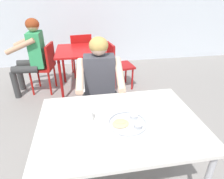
{
  "coord_description": "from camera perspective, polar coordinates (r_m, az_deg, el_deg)",
  "views": [
    {
      "loc": [
        -0.18,
        -1.18,
        1.64
      ],
      "look_at": [
        0.07,
        0.26,
        0.87
      ],
      "focal_mm": 31.05,
      "sensor_mm": 36.0,
      "label": 1
    }
  ],
  "objects": [
    {
      "name": "chair_red_right",
      "position": [
        3.41,
        1.4,
        7.8
      ],
      "size": [
        0.47,
        0.45,
        0.83
      ],
      "color": "#A51415",
      "rests_on": "ground"
    },
    {
      "name": "thali_tray",
      "position": [
        1.49,
        4.63,
        -9.71
      ],
      "size": [
        0.3,
        0.3,
        0.03
      ],
      "color": "#B7BABF",
      "rests_on": "table_foreground"
    },
    {
      "name": "table_foreground",
      "position": [
        1.56,
        2.26,
        -11.19
      ],
      "size": [
        1.25,
        0.9,
        0.72
      ],
      "color": "silver",
      "rests_on": "ground"
    },
    {
      "name": "diner_foreground",
      "position": [
        2.14,
        -3.56,
        2.15
      ],
      "size": [
        0.52,
        0.57,
        1.2
      ],
      "color": "#343434",
      "rests_on": "ground"
    },
    {
      "name": "chair_foreground",
      "position": [
        2.43,
        -3.69,
        -0.33
      ],
      "size": [
        0.45,
        0.44,
        0.84
      ],
      "color": "silver",
      "rests_on": "ground"
    },
    {
      "name": "drinking_cup",
      "position": [
        1.51,
        -6.99,
        -7.48
      ],
      "size": [
        0.08,
        0.08,
        0.09
      ],
      "color": "white",
      "rests_on": "table_foreground"
    },
    {
      "name": "chair_red_left",
      "position": [
        3.49,
        -18.98,
        7.08
      ],
      "size": [
        0.45,
        0.47,
        0.84
      ],
      "color": "#A71512",
      "rests_on": "ground"
    },
    {
      "name": "table_background_red",
      "position": [
        3.37,
        -9.03,
        10.05
      ],
      "size": [
        0.82,
        0.82,
        0.73
      ],
      "color": "#B71414",
      "rests_on": "ground"
    },
    {
      "name": "chair_red_far",
      "position": [
        3.98,
        -9.07,
        10.67
      ],
      "size": [
        0.47,
        0.46,
        0.87
      ],
      "color": "red",
      "rests_on": "ground"
    },
    {
      "name": "patron_background",
      "position": [
        3.43,
        -22.64,
        10.36
      ],
      "size": [
        0.56,
        0.5,
        1.25
      ],
      "color": "#353535",
      "rests_on": "ground"
    }
  ]
}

